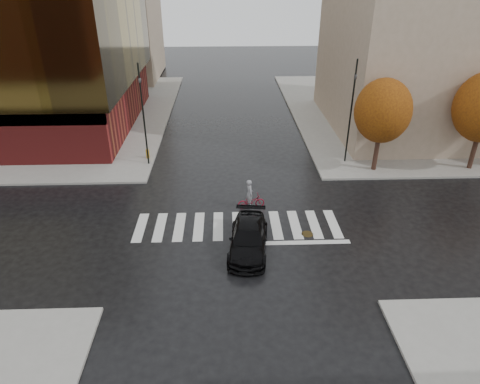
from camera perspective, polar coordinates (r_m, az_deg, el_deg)
The scene contains 12 objects.
ground at distance 24.02m, azimuth -0.31°, elevation -5.15°, with size 120.00×120.00×0.00m, color black.
sidewalk_nw at distance 47.69m, azimuth -27.68°, elevation 9.02°, with size 30.00×30.00×0.15m, color gray.
sidewalk_ne at distance 48.21m, azimuth 25.02°, elevation 9.79°, with size 30.00×30.00×0.15m, color gray.
crosswalk at distance 24.44m, azimuth -0.34°, elevation -4.50°, with size 12.00×3.00×0.01m, color silver.
building_ne_tan at distance 41.22m, azimuth 24.82°, elevation 20.20°, with size 16.00×16.00×18.00m, color gray.
tree_ne_a at distance 30.70m, azimuth 18.51°, elevation 10.21°, with size 3.80×3.80×6.50m.
sedan at distance 22.17m, azimuth 1.14°, elevation -6.20°, with size 1.92×4.73×1.37m, color black.
cyclist at distance 25.86m, azimuth 1.42°, elevation -0.87°, with size 1.74×0.88×1.89m.
traffic_light_nw at distance 30.92m, azimuth -12.84°, elevation 10.75°, with size 0.22×0.20×7.27m.
traffic_light_ne at distance 31.54m, azimuth 14.67°, elevation 11.10°, with size 0.21×0.23×7.45m.
fire_hydrant at distance 33.14m, azimuth -12.23°, elevation 5.10°, with size 0.26×0.26×0.74m.
manhole at distance 24.01m, azimuth 8.96°, elevation -5.55°, with size 0.65×0.65×0.01m, color #413317.
Camera 1 is at (-0.60, -20.05, 13.22)m, focal length 32.00 mm.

